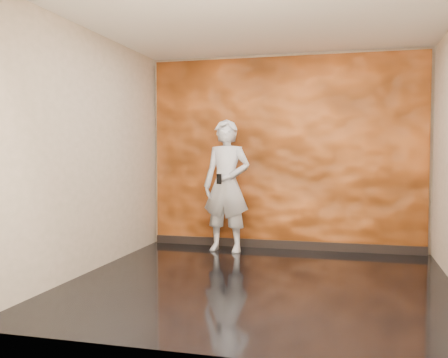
% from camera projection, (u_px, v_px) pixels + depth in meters
% --- Properties ---
extents(room, '(4.02, 4.02, 2.81)m').
position_uv_depth(room, '(260.00, 151.00, 5.27)').
color(room, black).
rests_on(room, ground).
extents(feature_wall, '(3.90, 0.06, 2.75)m').
position_uv_depth(feature_wall, '(284.00, 153.00, 7.16)').
color(feature_wall, orange).
rests_on(feature_wall, ground).
extents(baseboard, '(3.90, 0.04, 0.12)m').
position_uv_depth(baseboard, '(283.00, 245.00, 7.20)').
color(baseboard, black).
rests_on(baseboard, ground).
extents(man, '(0.72, 0.51, 1.85)m').
position_uv_depth(man, '(227.00, 186.00, 6.98)').
color(man, '#9CA1AB').
rests_on(man, ground).
extents(phone, '(0.08, 0.04, 0.14)m').
position_uv_depth(phone, '(219.00, 179.00, 6.75)').
color(phone, black).
rests_on(phone, man).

